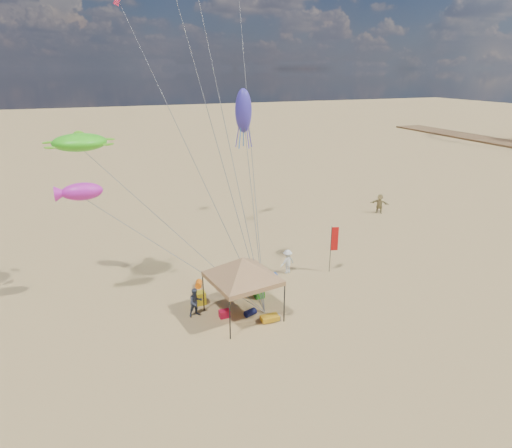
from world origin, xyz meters
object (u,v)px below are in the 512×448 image
object	(u,v)px
chair_yellow	(201,298)
person_near_a	(256,280)
cooler_blue	(272,277)
person_far_c	(380,204)
person_near_c	(287,262)
feather_flag	(334,242)
person_near_b	(196,302)
cooler_red	(225,314)
chair_green	(259,291)
beach_cart	(270,318)
canopy_tent	(242,260)

from	to	relation	value
chair_yellow	person_near_a	distance (m)	3.24
cooler_blue	person_far_c	distance (m)	16.20
person_near_c	feather_flag	bearing A→B (deg)	148.59
chair_yellow	person_near_c	world-z (taller)	person_near_c
chair_yellow	person_near_b	distance (m)	1.26
cooler_red	chair_green	size ratio (longest dim) A/B	0.77
beach_cart	person_near_b	world-z (taller)	person_near_b
chair_yellow	feather_flag	bearing A→B (deg)	5.58
person_near_a	feather_flag	bearing A→B (deg)	-179.09
feather_flag	canopy_tent	bearing A→B (deg)	-157.85
chair_yellow	person_far_c	distance (m)	20.88
feather_flag	cooler_blue	size ratio (longest dim) A/B	5.57
person_near_b	person_near_c	distance (m)	7.03
person_far_c	cooler_red	bearing A→B (deg)	-104.19
beach_cart	cooler_blue	bearing A→B (deg)	64.88
cooler_red	person_far_c	bearing A→B (deg)	32.51
cooler_blue	person_near_b	size ratio (longest dim) A/B	0.35
feather_flag	chair_green	bearing A→B (deg)	-166.27
feather_flag	person_near_a	distance (m)	5.59
person_near_a	chair_green	bearing A→B (deg)	78.65
canopy_tent	person_near_b	bearing A→B (deg)	158.13
person_far_c	chair_green	bearing A→B (deg)	-103.51
beach_cart	feather_flag	bearing A→B (deg)	33.16
person_near_a	cooler_blue	bearing A→B (deg)	-149.90
cooler_blue	person_near_b	xyz separation A→B (m)	(-5.23, -2.24, 0.57)
cooler_red	person_near_a	world-z (taller)	person_near_a
beach_cart	person_near_b	distance (m)	3.84
cooler_blue	person_far_c	world-z (taller)	person_far_c
canopy_tent	chair_green	distance (m)	3.47
beach_cart	person_near_a	xyz separation A→B (m)	(0.44, 2.97, 0.62)
chair_yellow	person_near_b	bearing A→B (deg)	-115.93
chair_green	person_near_b	distance (m)	3.77
person_near_b	chair_yellow	bearing A→B (deg)	52.08
cooler_red	chair_green	distance (m)	2.72
person_near_b	canopy_tent	bearing A→B (deg)	-33.86
feather_flag	person_near_c	bearing A→B (deg)	162.02
person_near_a	person_near_b	size ratio (longest dim) A/B	1.08
beach_cart	chair_yellow	bearing A→B (deg)	132.91
chair_green	chair_yellow	world-z (taller)	same
canopy_tent	person_near_b	world-z (taller)	canopy_tent
person_near_b	person_far_c	world-z (taller)	person_far_c
chair_yellow	person_far_c	world-z (taller)	person_far_c
chair_yellow	beach_cart	distance (m)	4.06
feather_flag	chair_green	world-z (taller)	feather_flag
feather_flag	chair_yellow	world-z (taller)	feather_flag
canopy_tent	cooler_red	distance (m)	3.08
feather_flag	person_far_c	xyz separation A→B (m)	(9.95, 8.73, -1.16)
person_near_b	person_far_c	bearing A→B (deg)	17.17
cooler_red	person_far_c	size ratio (longest dim) A/B	0.32
cooler_red	person_near_b	size ratio (longest dim) A/B	0.35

